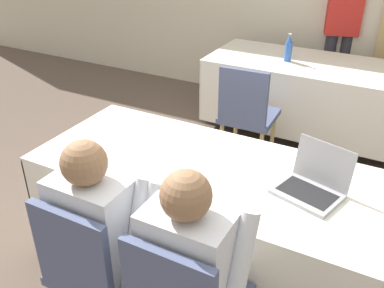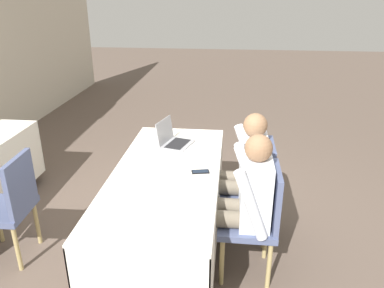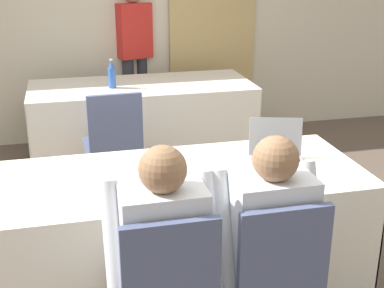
{
  "view_description": "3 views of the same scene",
  "coord_description": "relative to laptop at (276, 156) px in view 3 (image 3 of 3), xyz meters",
  "views": [
    {
      "loc": [
        0.87,
        -1.83,
        2.01
      ],
      "look_at": [
        0.0,
        -0.21,
        0.99
      ],
      "focal_mm": 40.0,
      "sensor_mm": 36.0,
      "label": 1
    },
    {
      "loc": [
        -2.7,
        -0.51,
        2.11
      ],
      "look_at": [
        0.0,
        -0.21,
        0.99
      ],
      "focal_mm": 35.0,
      "sensor_mm": 36.0,
      "label": 2
    },
    {
      "loc": [
        -0.59,
        -2.66,
        1.91
      ],
      "look_at": [
        0.0,
        -0.21,
        0.99
      ],
      "focal_mm": 50.0,
      "sensor_mm": 36.0,
      "label": 3
    }
  ],
  "objects": [
    {
      "name": "person_red_shirt",
      "position": [
        -0.43,
        2.82,
        0.13
      ],
      "size": [
        0.38,
        0.29,
        1.59
      ],
      "rotation": [
        0.0,
        0.0,
        0.31
      ],
      "color": "#33333D",
      "rests_on": "ground_plane"
    },
    {
      "name": "conference_table_near",
      "position": [
        -0.56,
        -0.02,
        -0.22
      ],
      "size": [
        2.03,
        0.87,
        0.74
      ],
      "color": "white",
      "rests_on": "ground_plane"
    },
    {
      "name": "ground_plane",
      "position": [
        -0.56,
        -0.02,
        -0.79
      ],
      "size": [
        24.0,
        24.0,
        0.0
      ],
      "primitive_type": "plane",
      "color": "brown"
    },
    {
      "name": "person_checkered_shirt",
      "position": [
        -0.8,
        -0.66,
        -0.11
      ],
      "size": [
        0.5,
        0.52,
        1.18
      ],
      "rotation": [
        0.0,
        0.0,
        3.14
      ],
      "color": "#665B4C",
      "rests_on": "ground_plane"
    },
    {
      "name": "wall_back",
      "position": [
        -0.56,
        2.85,
        0.56
      ],
      "size": [
        12.0,
        0.06,
        2.7
      ],
      "color": "beige",
      "rests_on": "ground_plane"
    },
    {
      "name": "chair_near_right",
      "position": [
        -0.32,
        -0.76,
        -0.27
      ],
      "size": [
        0.44,
        0.44,
        0.92
      ],
      "rotation": [
        0.0,
        0.0,
        3.14
      ],
      "color": "tan",
      "rests_on": "ground_plane"
    },
    {
      "name": "laptop",
      "position": [
        0.0,
        0.0,
        0.0
      ],
      "size": [
        0.37,
        0.35,
        0.24
      ],
      "rotation": [
        0.0,
        0.0,
        -0.28
      ],
      "color": "#99999E",
      "rests_on": "conference_table_near"
    },
    {
      "name": "paper_centre_table",
      "position": [
        -0.09,
        -0.04,
        -0.05
      ],
      "size": [
        0.26,
        0.33,
        0.0
      ],
      "rotation": [
        0.0,
        0.0,
        0.2
      ],
      "color": "white",
      "rests_on": "conference_table_near"
    },
    {
      "name": "cell_phone",
      "position": [
        -0.55,
        -0.3,
        -0.04
      ],
      "size": [
        0.1,
        0.15,
        0.01
      ],
      "rotation": [
        0.0,
        0.0,
        0.22
      ],
      "color": "black",
      "rests_on": "conference_table_near"
    },
    {
      "name": "water_bottle",
      "position": [
        -0.75,
        2.02,
        0.07
      ],
      "size": [
        0.07,
        0.07,
        0.26
      ],
      "color": "#2D5BB7",
      "rests_on": "conference_table_far"
    },
    {
      "name": "chair_far_spare",
      "position": [
        -0.82,
        1.23,
        -0.27
      ],
      "size": [
        0.46,
        0.46,
        0.92
      ],
      "rotation": [
        0.0,
        0.0,
        3.19
      ],
      "color": "tan",
      "rests_on": "ground_plane"
    },
    {
      "name": "curtain_panel",
      "position": [
        0.39,
        2.79,
        0.54
      ],
      "size": [
        0.92,
        0.04,
        2.65
      ],
      "color": "tan",
      "rests_on": "ground_plane"
    },
    {
      "name": "paper_beside_laptop",
      "position": [
        -1.29,
        0.08,
        -0.05
      ],
      "size": [
        0.22,
        0.3,
        0.0
      ],
      "rotation": [
        0.0,
        0.0,
        -0.04
      ],
      "color": "white",
      "rests_on": "conference_table_near"
    },
    {
      "name": "person_white_shirt",
      "position": [
        -0.32,
        -0.66,
        -0.11
      ],
      "size": [
        0.5,
        0.52,
        1.18
      ],
      "rotation": [
        0.0,
        0.0,
        3.14
      ],
      "color": "#665B4C",
      "rests_on": "ground_plane"
    },
    {
      "name": "conference_table_far",
      "position": [
        -0.48,
        2.08,
        -0.22
      ],
      "size": [
        2.03,
        0.87,
        0.74
      ],
      "color": "white",
      "rests_on": "ground_plane"
    },
    {
      "name": "paper_left_edge",
      "position": [
        -0.8,
        0.01,
        -0.05
      ],
      "size": [
        0.25,
        0.32,
        0.0
      ],
      "rotation": [
        0.0,
        0.0,
        -0.14
      ],
      "color": "white",
      "rests_on": "conference_table_near"
    }
  ]
}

